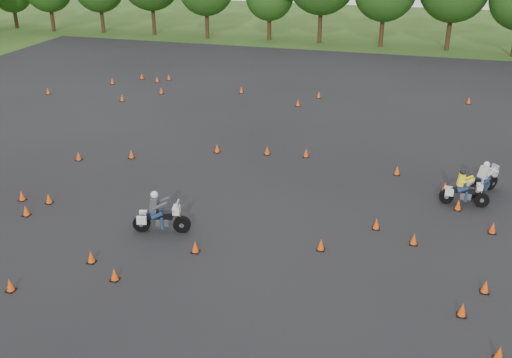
% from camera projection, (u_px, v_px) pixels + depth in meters
% --- Properties ---
extents(ground, '(140.00, 140.00, 0.00)m').
position_uv_depth(ground, '(228.00, 249.00, 21.91)').
color(ground, '#2D5119').
rests_on(ground, ground).
extents(asphalt_pad, '(62.00, 62.00, 0.00)m').
position_uv_depth(asphalt_pad, '(267.00, 185.00, 27.16)').
color(asphalt_pad, black).
rests_on(asphalt_pad, ground).
extents(treeline, '(87.16, 32.51, 10.80)m').
position_uv_depth(treeline, '(373.00, 5.00, 50.16)').
color(treeline, '#214914').
rests_on(treeline, ground).
extents(traffic_cones, '(35.01, 33.07, 0.45)m').
position_uv_depth(traffic_cones, '(239.00, 183.00, 26.87)').
color(traffic_cones, '#FD4D0A').
rests_on(traffic_cones, asphalt_pad).
extents(rider_grey, '(2.44, 1.22, 1.81)m').
position_uv_depth(rider_grey, '(161.00, 212.00, 22.75)').
color(rider_grey, '#3E3F45').
rests_on(rider_grey, ground).
extents(rider_yellow, '(2.15, 0.73, 1.64)m').
position_uv_depth(rider_yellow, '(466.00, 188.00, 24.91)').
color(rider_yellow, yellow).
rests_on(rider_yellow, ground).
extents(rider_white, '(1.87, 2.15, 1.69)m').
position_uv_depth(rider_white, '(483.00, 177.00, 25.97)').
color(rider_white, silver).
rests_on(rider_white, ground).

